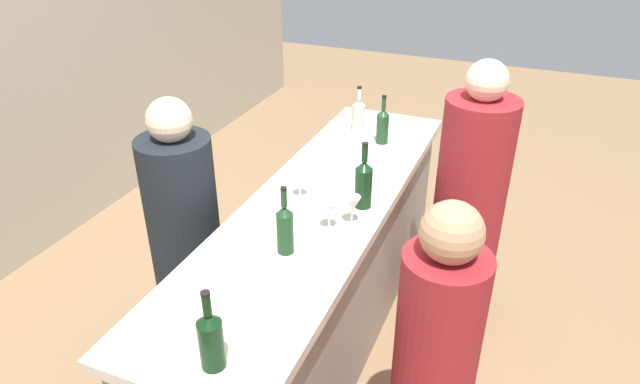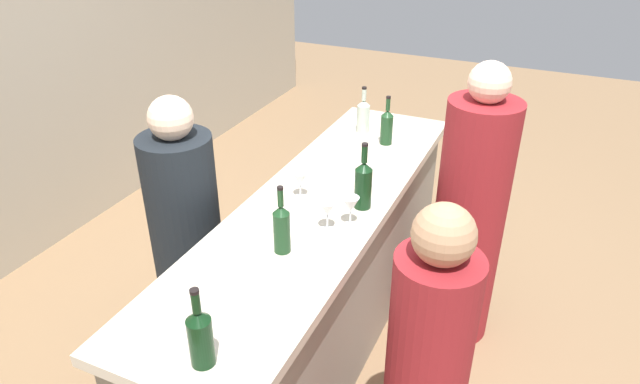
# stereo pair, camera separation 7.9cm
# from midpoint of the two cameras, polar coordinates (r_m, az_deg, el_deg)

# --- Properties ---
(ground_plane) EXTENTS (12.00, 12.00, 0.00)m
(ground_plane) POSITION_cam_midpoint_polar(r_m,az_deg,el_deg) (3.32, -0.71, -14.92)
(ground_plane) COLOR #846647
(bar_counter) EXTENTS (2.55, 0.66, 0.93)m
(bar_counter) POSITION_cam_midpoint_polar(r_m,az_deg,el_deg) (3.02, -0.76, -8.51)
(bar_counter) COLOR gray
(bar_counter) RESTS_ON ground
(wine_bottle_leftmost_dark_green) EXTENTS (0.08, 0.08, 0.30)m
(wine_bottle_leftmost_dark_green) POSITION_cam_midpoint_polar(r_m,az_deg,el_deg) (1.87, -12.17, -14.26)
(wine_bottle_leftmost_dark_green) COLOR black
(wine_bottle_leftmost_dark_green) RESTS_ON bar_counter
(wine_bottle_second_left_olive_green) EXTENTS (0.07, 0.07, 0.31)m
(wine_bottle_second_left_olive_green) POSITION_cam_midpoint_polar(r_m,az_deg,el_deg) (2.34, -4.52, -3.64)
(wine_bottle_second_left_olive_green) COLOR #193D1E
(wine_bottle_second_left_olive_green) RESTS_ON bar_counter
(wine_bottle_center_dark_green) EXTENTS (0.08, 0.08, 0.33)m
(wine_bottle_center_dark_green) POSITION_cam_midpoint_polar(r_m,az_deg,el_deg) (2.66, 3.56, 0.92)
(wine_bottle_center_dark_green) COLOR black
(wine_bottle_center_dark_green) RESTS_ON bar_counter
(wine_bottle_second_right_olive_green) EXTENTS (0.07, 0.07, 0.29)m
(wine_bottle_second_right_olive_green) POSITION_cam_midpoint_polar(r_m,az_deg,el_deg) (3.35, 5.65, 6.71)
(wine_bottle_second_right_olive_green) COLOR #193D1E
(wine_bottle_second_right_olive_green) RESTS_ON bar_counter
(wine_bottle_rightmost_clear_pale) EXTENTS (0.08, 0.08, 0.29)m
(wine_bottle_rightmost_clear_pale) POSITION_cam_midpoint_polar(r_m,az_deg,el_deg) (3.51, 3.25, 7.79)
(wine_bottle_rightmost_clear_pale) COLOR #B7C6B2
(wine_bottle_rightmost_clear_pale) RESTS_ON bar_counter
(wine_glass_near_left) EXTENTS (0.08, 0.08, 0.14)m
(wine_glass_near_left) POSITION_cam_midpoint_polar(r_m,az_deg,el_deg) (2.52, 2.36, -1.34)
(wine_glass_near_left) COLOR white
(wine_glass_near_left) RESTS_ON bar_counter
(wine_glass_near_center) EXTENTS (0.08, 0.08, 0.15)m
(wine_glass_near_center) POSITION_cam_midpoint_polar(r_m,az_deg,el_deg) (2.48, 0.03, -1.79)
(wine_glass_near_center) COLOR white
(wine_glass_near_center) RESTS_ON bar_counter
(wine_glass_near_right) EXTENTS (0.07, 0.07, 0.14)m
(wine_glass_near_right) POSITION_cam_midpoint_polar(r_m,az_deg,el_deg) (2.74, -2.86, 1.18)
(wine_glass_near_right) COLOR white
(wine_glass_near_right) RESTS_ON bar_counter
(person_left_guest) EXTENTS (0.45, 0.45, 1.58)m
(person_left_guest) POSITION_cam_midpoint_polar(r_m,az_deg,el_deg) (3.10, 13.87, -2.50)
(person_left_guest) COLOR maroon
(person_left_guest) RESTS_ON ground
(person_center_guest) EXTENTS (0.36, 0.36, 1.41)m
(person_center_guest) POSITION_cam_midpoint_polar(r_m,az_deg,el_deg) (2.28, 10.25, -17.80)
(person_center_guest) COLOR maroon
(person_center_guest) RESTS_ON ground
(person_right_guest) EXTENTS (0.42, 0.42, 1.45)m
(person_right_guest) POSITION_cam_midpoint_polar(r_m,az_deg,el_deg) (3.01, -14.07, -5.06)
(person_right_guest) COLOR black
(person_right_guest) RESTS_ON ground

